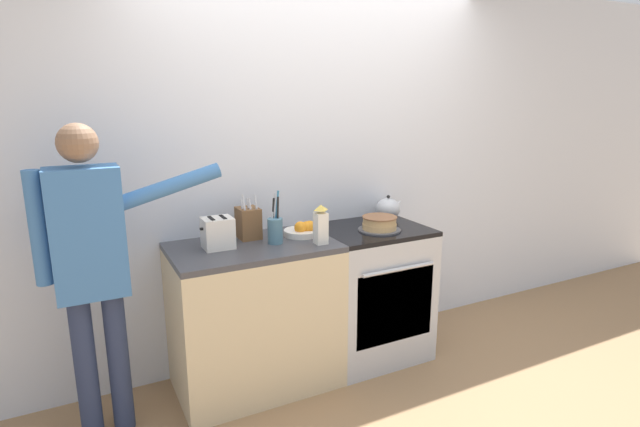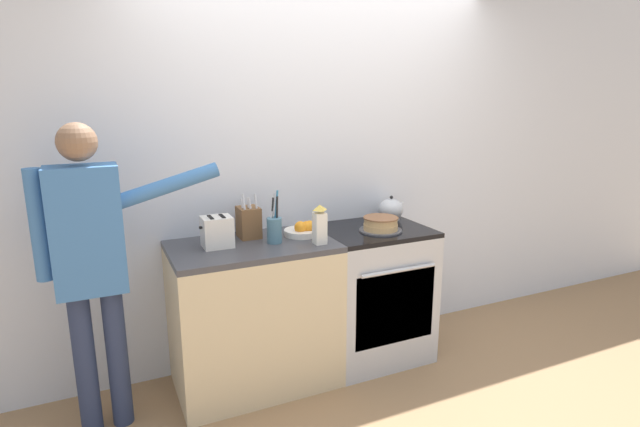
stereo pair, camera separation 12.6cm
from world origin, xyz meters
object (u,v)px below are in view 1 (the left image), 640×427
object	(u,v)px
stove_range	(371,292)
fruit_bowl	(303,230)
layer_cake	(379,224)
toaster	(218,233)
utensil_crock	(275,229)
person_baker	(92,258)
milk_carton	(321,225)
knife_block	(248,223)
tea_kettle	(388,209)

from	to	relation	value
stove_range	fruit_bowl	size ratio (longest dim) A/B	4.15
layer_cake	toaster	bearing A→B (deg)	174.12
utensil_crock	person_baker	bearing A→B (deg)	-177.52
utensil_crock	milk_carton	size ratio (longest dim) A/B	1.34
utensil_crock	fruit_bowl	distance (m)	0.23
knife_block	person_baker	size ratio (longest dim) A/B	0.17
milk_carton	person_baker	size ratio (longest dim) A/B	0.14
tea_kettle	knife_block	world-z (taller)	knife_block
tea_kettle	knife_block	bearing A→B (deg)	-179.35
fruit_bowl	milk_carton	bearing A→B (deg)	-84.31
layer_cake	knife_block	bearing A→B (deg)	164.73
layer_cake	knife_block	distance (m)	0.86
layer_cake	fruit_bowl	distance (m)	0.52
knife_block	milk_carton	bearing A→B (deg)	-42.47
knife_block	fruit_bowl	xyz separation A→B (m)	(0.32, -0.11, -0.06)
stove_range	person_baker	bearing A→B (deg)	-177.58
stove_range	knife_block	distance (m)	1.00
fruit_bowl	milk_carton	size ratio (longest dim) A/B	0.92
layer_cake	knife_block	size ratio (longest dim) A/B	0.98
toaster	stove_range	bearing A→B (deg)	-1.79
layer_cake	milk_carton	world-z (taller)	milk_carton
knife_block	milk_carton	size ratio (longest dim) A/B	1.19
layer_cake	toaster	distance (m)	1.06
fruit_bowl	toaster	distance (m)	0.55
layer_cake	toaster	size ratio (longest dim) A/B	1.50
layer_cake	tea_kettle	world-z (taller)	tea_kettle
tea_kettle	toaster	bearing A→B (deg)	-174.28
knife_block	toaster	world-z (taller)	knife_block
stove_range	utensil_crock	world-z (taller)	utensil_crock
layer_cake	person_baker	size ratio (longest dim) A/B	0.17
stove_range	utensil_crock	distance (m)	0.90
stove_range	fruit_bowl	distance (m)	0.70
tea_kettle	fruit_bowl	bearing A→B (deg)	-170.70
knife_block	milk_carton	world-z (taller)	knife_block
layer_cake	person_baker	xyz separation A→B (m)	(-1.73, 0.00, 0.03)
utensil_crock	toaster	xyz separation A→B (m)	(-0.33, 0.06, 0.00)
tea_kettle	milk_carton	size ratio (longest dim) A/B	0.90
tea_kettle	person_baker	size ratio (longest dim) A/B	0.13
toaster	knife_block	bearing A→B (deg)	27.21
fruit_bowl	toaster	size ratio (longest dim) A/B	1.18
stove_range	tea_kettle	xyz separation A→B (m)	(0.24, 0.16, 0.54)
stove_range	milk_carton	world-z (taller)	milk_carton
person_baker	milk_carton	bearing A→B (deg)	4.34
toaster	milk_carton	xyz separation A→B (m)	(0.57, -0.20, 0.02)
milk_carton	person_baker	distance (m)	1.25
fruit_bowl	milk_carton	distance (m)	0.22
milk_carton	tea_kettle	bearing A→B (deg)	24.58
knife_block	toaster	xyz separation A→B (m)	(-0.23, -0.12, -0.01)
knife_block	fruit_bowl	size ratio (longest dim) A/B	1.29
milk_carton	knife_block	bearing A→B (deg)	137.53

